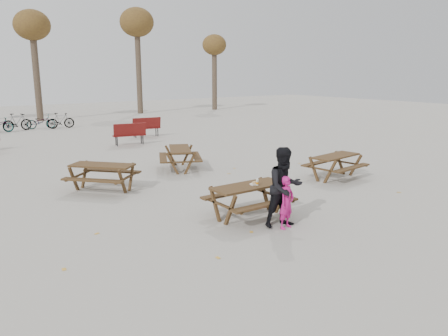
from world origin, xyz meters
TOP-DOWN VIEW (x-y plane):
  - ground at (0.00, 0.00)m, footprint 80.00×80.00m
  - main_picnic_table at (0.00, 0.00)m, footprint 1.80×1.45m
  - food_tray at (0.11, -0.06)m, footprint 0.18×0.11m
  - bread_roll at (0.11, -0.06)m, footprint 0.14×0.06m
  - soda_bottle at (0.14, -0.13)m, footprint 0.07×0.07m
  - child at (0.20, -1.06)m, footprint 0.48×0.38m
  - adult at (0.24, -0.95)m, footprint 0.97×0.81m
  - picnic_table_east at (4.62, 1.37)m, footprint 1.93×1.63m
  - picnic_table_north at (-1.96, 4.26)m, footprint 2.26×2.28m
  - picnic_table_far at (1.23, 5.38)m, footprint 2.05×2.21m
  - park_bench_row at (-0.87, 12.45)m, footprint 10.30×2.73m
  - tree_row at (0.90, 25.15)m, footprint 32.17×3.52m
  - fallen_leaves at (0.50, 2.50)m, footprint 11.00×11.00m

SIDE VIEW (x-z plane):
  - ground at x=0.00m, z-range 0.00..0.00m
  - fallen_leaves at x=0.50m, z-range 0.00..0.01m
  - picnic_table_east at x=4.62m, z-range 0.00..0.76m
  - picnic_table_far at x=1.23m, z-range 0.00..0.76m
  - picnic_table_north at x=-1.96m, z-range 0.00..0.77m
  - park_bench_row at x=-0.87m, z-range 0.00..1.03m
  - child at x=0.20m, z-range 0.00..1.16m
  - main_picnic_table at x=0.00m, z-range 0.20..0.97m
  - food_tray at x=0.11m, z-range 0.78..0.81m
  - bread_roll at x=0.11m, z-range 0.81..0.86m
  - soda_bottle at x=0.14m, z-range 0.76..0.93m
  - adult at x=0.24m, z-range 0.00..1.78m
  - tree_row at x=0.90m, z-range 2.06..10.32m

